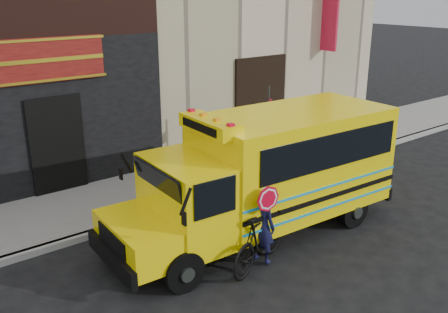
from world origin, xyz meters
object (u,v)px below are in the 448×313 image
(bicycle, at_px, (260,239))
(cyclist, at_px, (262,229))
(sign_pole, at_px, (268,128))
(school_bus, at_px, (270,170))

(bicycle, distance_m, cyclist, 0.22)
(bicycle, bearing_deg, sign_pole, -63.08)
(sign_pole, bearing_deg, cyclist, -133.66)
(sign_pole, height_order, cyclist, sign_pole)
(school_bus, bearing_deg, cyclist, -137.91)
(sign_pole, distance_m, cyclist, 4.99)
(bicycle, bearing_deg, school_bus, -67.80)
(sign_pole, relative_size, cyclist, 1.75)
(school_bus, relative_size, sign_pole, 2.57)
(school_bus, xyz_separation_m, cyclist, (-1.08, -0.98, -0.73))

